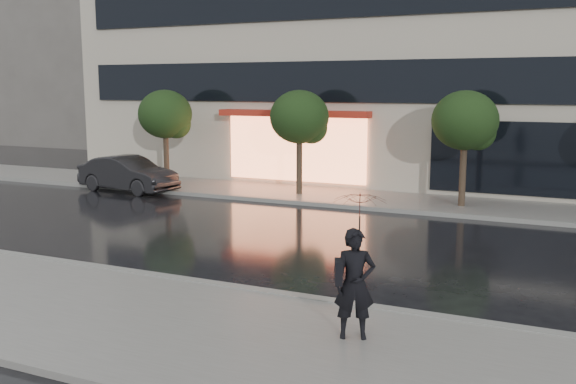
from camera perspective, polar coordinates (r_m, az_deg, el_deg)
The scene contains 11 objects.
ground at distance 14.14m, azimuth -4.21°, elevation -7.50°, with size 120.00×120.00×0.00m, color black.
sidewalk_near at distance 11.54m, azimuth -12.18°, elevation -11.31°, with size 60.00×4.50×0.12m, color slate.
sidewalk_far at distance 23.39m, azimuth 7.99°, elevation -0.70°, with size 60.00×3.50×0.12m, color slate.
curb_near at distance 13.29m, azimuth -6.31°, elevation -8.31°, with size 60.00×0.25×0.14m, color gray.
curb_far at distance 21.75m, azimuth 6.66°, elevation -1.40°, with size 60.00×0.25×0.14m, color gray.
bg_building_left at distance 51.29m, azimuth -18.06°, elevation 10.98°, with size 14.00×10.00×12.00m, color #59544F.
tree_far_west at distance 26.84m, azimuth -10.73°, elevation 6.66°, with size 2.20×2.20×3.99m.
tree_mid_west at distance 23.88m, azimuth 1.18°, elevation 6.51°, with size 2.20×2.20×3.99m.
tree_mid_east at distance 22.18m, azimuth 15.63°, elevation 5.96°, with size 2.20×2.20×3.99m.
parked_car at distance 26.08m, azimuth -14.04°, elevation 1.57°, with size 1.48×4.25×1.40m, color black.
pedestrian_with_umbrella at distance 10.13m, azimuth 6.16°, elevation -5.06°, with size 1.09×1.10×2.36m.
Camera 1 is at (6.58, -11.84, 4.08)m, focal length 40.00 mm.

